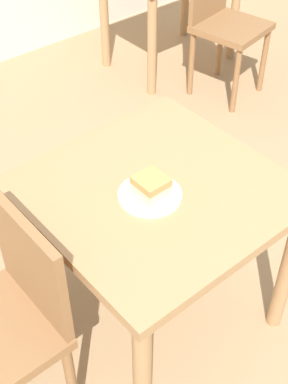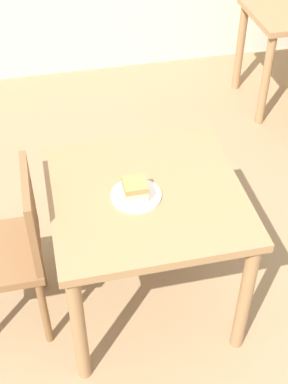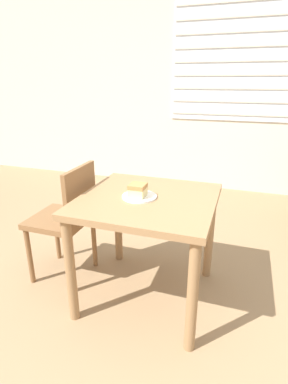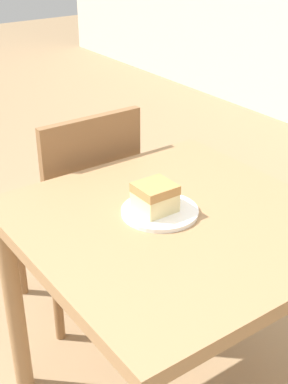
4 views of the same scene
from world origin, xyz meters
name	(u,v)px [view 1 (image 1 of 4)]	position (x,y,z in m)	size (l,w,h in m)	color
dining_table_near	(156,212)	(-0.13, 0.60, 0.61)	(0.82, 0.81, 0.73)	#9E754C
chair_near_window	(5,321)	(-0.74, 0.62, 0.49)	(0.40, 0.40, 0.87)	brown
chair_far_corner	(224,20)	(1.40, 1.71, 0.49)	(0.46, 0.46, 0.87)	brown
plate	(150,195)	(-0.17, 0.58, 0.73)	(0.21, 0.21, 0.01)	white
cake_slice	(151,187)	(-0.18, 0.57, 0.78)	(0.10, 0.10, 0.08)	beige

